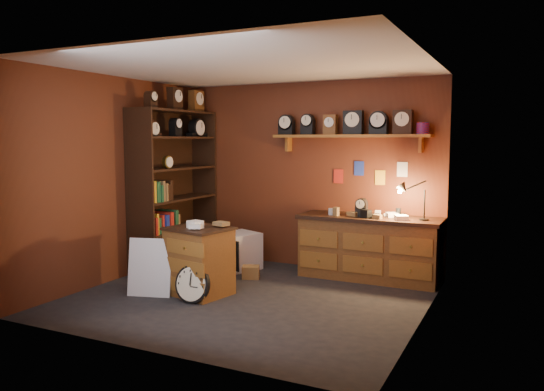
{
  "coord_description": "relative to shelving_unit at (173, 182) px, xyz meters",
  "views": [
    {
      "loc": [
        2.92,
        -5.4,
        1.87
      ],
      "look_at": [
        0.14,
        0.35,
        1.2
      ],
      "focal_mm": 35.0,
      "sensor_mm": 36.0,
      "label": 1
    }
  ],
  "objects": [
    {
      "name": "floor",
      "position": [
        1.79,
        -0.98,
        -1.25
      ],
      "size": [
        4.0,
        4.0,
        0.0
      ],
      "primitive_type": "plane",
      "color": "black",
      "rests_on": "ground"
    },
    {
      "name": "room_shell",
      "position": [
        1.84,
        -0.87,
        0.47
      ],
      "size": [
        4.02,
        3.62,
        2.71
      ],
      "color": "#5F2B16",
      "rests_on": "ground"
    },
    {
      "name": "shelving_unit",
      "position": [
        0.0,
        0.0,
        0.0
      ],
      "size": [
        0.47,
        1.6,
        2.58
      ],
      "color": "black",
      "rests_on": "ground"
    },
    {
      "name": "workbench",
      "position": [
        2.84,
        0.49,
        -0.78
      ],
      "size": [
        1.89,
        0.66,
        1.36
      ],
      "color": "brown",
      "rests_on": "ground"
    },
    {
      "name": "low_cabinet",
      "position": [
        1.19,
        -1.11,
        -0.81
      ],
      "size": [
        0.83,
        0.75,
        0.91
      ],
      "rotation": [
        0.0,
        0.0,
        -0.22
      ],
      "color": "brown",
      "rests_on": "ground"
    },
    {
      "name": "big_round_clock",
      "position": [
        1.3,
        -1.42,
        -1.04
      ],
      "size": [
        0.44,
        0.15,
        0.45
      ],
      "color": "black",
      "rests_on": "ground"
    },
    {
      "name": "white_panel",
      "position": [
        0.68,
        -1.41,
        -1.25
      ],
      "size": [
        0.55,
        0.29,
        0.7
      ],
      "primitive_type": "cube",
      "rotation": [
        -0.17,
        0.0,
        0.29
      ],
      "color": "silver",
      "rests_on": "ground"
    },
    {
      "name": "mini_fridge",
      "position": [
        0.99,
        0.21,
        -0.99
      ],
      "size": [
        0.67,
        0.7,
        0.53
      ],
      "rotation": [
        0.0,
        0.0,
        -0.42
      ],
      "color": "silver",
      "rests_on": "ground"
    },
    {
      "name": "floor_box_a",
      "position": [
        0.85,
        -0.79,
        -1.16
      ],
      "size": [
        0.31,
        0.27,
        0.18
      ],
      "primitive_type": "cube",
      "rotation": [
        0.0,
        0.0,
        0.09
      ],
      "color": "olive",
      "rests_on": "ground"
    },
    {
      "name": "floor_box_b",
      "position": [
        1.19,
        -1.17,
        -1.18
      ],
      "size": [
        0.23,
        0.28,
        0.14
      ],
      "primitive_type": "cube",
      "rotation": [
        0.0,
        0.0,
        0.02
      ],
      "color": "white",
      "rests_on": "ground"
    },
    {
      "name": "floor_box_c",
      "position": [
        1.4,
        -0.19,
        -1.17
      ],
      "size": [
        0.28,
        0.26,
        0.17
      ],
      "primitive_type": "cube",
      "rotation": [
        0.0,
        0.0,
        0.41
      ],
      "color": "olive",
      "rests_on": "ground"
    }
  ]
}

